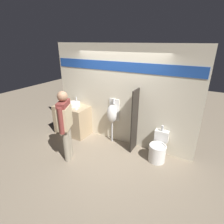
{
  "coord_description": "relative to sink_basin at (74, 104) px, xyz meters",
  "views": [
    {
      "loc": [
        2.03,
        -3.44,
        2.75
      ],
      "look_at": [
        0.0,
        0.17,
        1.05
      ],
      "focal_mm": 28.0,
      "sensor_mm": 36.0,
      "label": 1
    }
  ],
  "objects": [
    {
      "name": "ground_plane",
      "position": [
        1.42,
        -0.33,
        -0.96
      ],
      "size": [
        16.0,
        16.0,
        0.0
      ],
      "primitive_type": "plane",
      "color": "gray"
    },
    {
      "name": "display_wall",
      "position": [
        1.42,
        0.27,
        0.4
      ],
      "size": [
        4.09,
        0.07,
        2.7
      ],
      "color": "beige",
      "rests_on": "ground_plane"
    },
    {
      "name": "sink_counter",
      "position": [
        -0.05,
        -0.06,
        -0.51
      ],
      "size": [
        1.05,
        0.61,
        0.91
      ],
      "color": "tan",
      "rests_on": "ground_plane"
    },
    {
      "name": "sink_basin",
      "position": [
        0.0,
        0.0,
        0.0
      ],
      "size": [
        0.39,
        0.39,
        0.25
      ],
      "color": "white",
      "rests_on": "sink_counter"
    },
    {
      "name": "cell_phone",
      "position": [
        0.27,
        -0.18,
        -0.05
      ],
      "size": [
        0.07,
        0.14,
        0.01
      ],
      "color": "#B7B7BC",
      "rests_on": "sink_counter"
    },
    {
      "name": "divider_near_counter",
      "position": [
        1.97,
        0.04,
        -0.13
      ],
      "size": [
        0.03,
        0.41,
        1.67
      ],
      "color": "#28231E",
      "rests_on": "ground_plane"
    },
    {
      "name": "urinal_near_counter",
      "position": [
        1.27,
        0.12,
        -0.09
      ],
      "size": [
        0.31,
        0.26,
        1.3
      ],
      "color": "silver",
      "rests_on": "ground_plane"
    },
    {
      "name": "toilet",
      "position": [
        2.67,
        -0.09,
        -0.68
      ],
      "size": [
        0.42,
        0.58,
        0.84
      ],
      "color": "white",
      "rests_on": "ground_plane"
    },
    {
      "name": "person_in_vest",
      "position": [
        0.71,
        -1.12,
        0.04
      ],
      "size": [
        0.4,
        0.56,
        1.74
      ],
      "rotation": [
        0.0,
        0.0,
        2.02
      ],
      "color": "gray",
      "rests_on": "ground_plane"
    }
  ]
}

